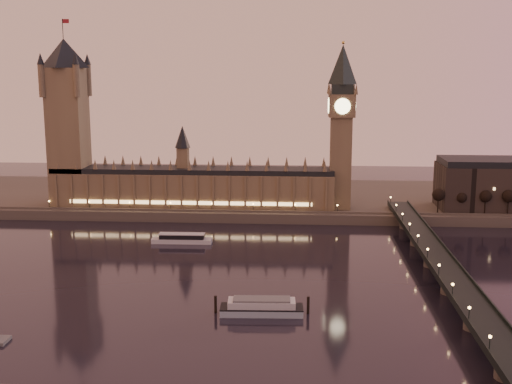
# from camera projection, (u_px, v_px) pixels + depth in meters

# --- Properties ---
(ground) EXTENTS (700.00, 700.00, 0.00)m
(ground) POSITION_uv_depth(u_px,v_px,m) (236.00, 275.00, 294.23)
(ground) COLOR black
(ground) RESTS_ON ground
(far_embankment) EXTENTS (560.00, 130.00, 6.00)m
(far_embankment) POSITION_uv_depth(u_px,v_px,m) (301.00, 199.00, 453.40)
(far_embankment) COLOR #423D35
(far_embankment) RESTS_ON ground
(palace_of_westminster) EXTENTS (180.00, 26.62, 52.00)m
(palace_of_westminster) POSITION_uv_depth(u_px,v_px,m) (193.00, 182.00, 411.50)
(palace_of_westminster) COLOR brown
(palace_of_westminster) RESTS_ON ground
(victoria_tower) EXTENTS (31.68, 31.68, 118.00)m
(victoria_tower) POSITION_uv_depth(u_px,v_px,m) (67.00, 113.00, 408.69)
(victoria_tower) COLOR brown
(victoria_tower) RESTS_ON ground
(big_ben) EXTENTS (17.68, 17.68, 104.00)m
(big_ben) POSITION_uv_depth(u_px,v_px,m) (341.00, 117.00, 397.32)
(big_ben) COLOR brown
(big_ben) RESTS_ON ground
(westminster_bridge) EXTENTS (13.20, 260.00, 15.30)m
(westminster_bridge) POSITION_uv_depth(u_px,v_px,m) (440.00, 267.00, 287.05)
(westminster_bridge) COLOR black
(westminster_bridge) RESTS_ON ground
(bare_tree_0) EXTENTS (6.64, 6.64, 13.51)m
(bare_tree_0) POSITION_uv_depth(u_px,v_px,m) (436.00, 198.00, 390.59)
(bare_tree_0) COLOR black
(bare_tree_0) RESTS_ON ground
(bare_tree_1) EXTENTS (6.64, 6.64, 13.51)m
(bare_tree_1) POSITION_uv_depth(u_px,v_px,m) (459.00, 198.00, 389.64)
(bare_tree_1) COLOR black
(bare_tree_1) RESTS_ON ground
(bare_tree_2) EXTENTS (6.64, 6.64, 13.51)m
(bare_tree_2) POSITION_uv_depth(u_px,v_px,m) (483.00, 198.00, 388.69)
(bare_tree_2) COLOR black
(bare_tree_2) RESTS_ON ground
(bare_tree_3) EXTENTS (6.64, 6.64, 13.51)m
(bare_tree_3) POSITION_uv_depth(u_px,v_px,m) (507.00, 199.00, 387.74)
(bare_tree_3) COLOR black
(bare_tree_3) RESTS_ON ground
(cruise_boat_a) EXTENTS (32.80, 7.78, 5.22)m
(cruise_boat_a) POSITION_uv_depth(u_px,v_px,m) (182.00, 239.00, 348.55)
(cruise_boat_a) COLOR silver
(cruise_boat_a) RESTS_ON ground
(moored_barge) EXTENTS (36.79, 10.35, 6.75)m
(moored_barge) POSITION_uv_depth(u_px,v_px,m) (262.00, 307.00, 246.14)
(moored_barge) COLOR #91A8B9
(moored_barge) RESTS_ON ground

